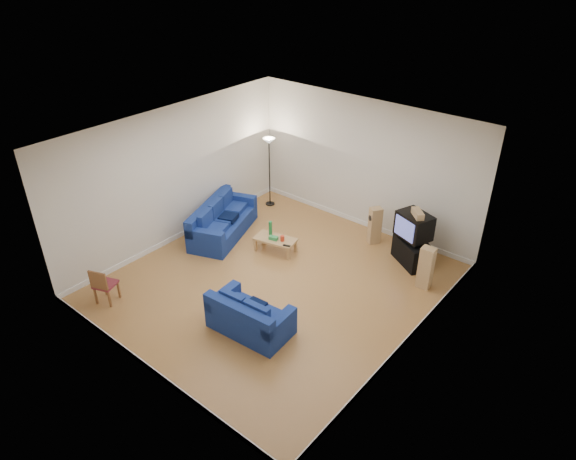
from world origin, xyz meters
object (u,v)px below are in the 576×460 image
Objects in this scene: sofa_three_seat at (221,223)px; tv_stand at (412,252)px; sofa_loveseat at (249,319)px; coffee_table at (275,240)px; television at (414,226)px.

sofa_three_seat is 2.51× the size of tv_stand.
sofa_loveseat is 1.52× the size of coffee_table.
sofa_three_seat is 4.52m from tv_stand.
sofa_loveseat is 1.82× the size of television.
sofa_loveseat reaches higher than tv_stand.
tv_stand is at bearing 15.41° from television.
television is at bearing 68.86° from sofa_loveseat.
sofa_three_seat reaches higher than sofa_loveseat.
sofa_three_seat is at bearing 139.36° from sofa_loveseat.
sofa_three_seat is 2.25× the size of coffee_table.
coffee_table is 1.19× the size of television.
coffee_table is (1.51, 0.25, -0.01)m from sofa_three_seat.
sofa_loveseat reaches higher than coffee_table.
tv_stand is at bearing 30.74° from coffee_table.
sofa_loveseat is (2.92, -2.13, -0.02)m from sofa_three_seat.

